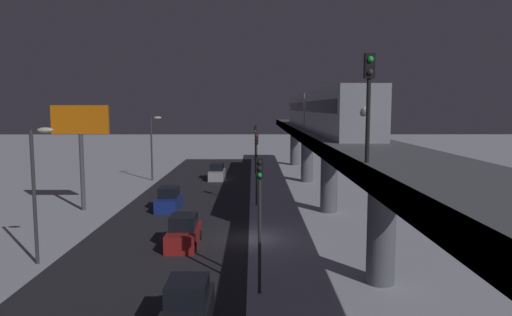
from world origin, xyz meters
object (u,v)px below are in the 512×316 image
object	(u,v)px
sedan_blue	(169,200)
traffic_light_near	(260,206)
commercial_billboard	(81,130)
sedan_red	(184,233)
rail_signal	(369,89)
traffic_light_far	(255,142)
sedan_silver	(217,173)
sedan_black	(188,309)
traffic_light_mid	(256,159)
subway_train	(319,110)

from	to	relation	value
sedan_blue	traffic_light_near	world-z (taller)	traffic_light_near
commercial_billboard	sedan_red	bearing A→B (deg)	134.20
rail_signal	traffic_light_near	xyz separation A→B (m)	(3.94, -4.01, -5.21)
rail_signal	traffic_light_far	bearing A→B (deg)	-84.81
sedan_silver	sedan_black	bearing A→B (deg)	-87.33
traffic_light_near	commercial_billboard	bearing A→B (deg)	-50.59
sedan_black	sedan_blue	bearing A→B (deg)	102.01
traffic_light_far	sedan_silver	bearing A→B (deg)	42.87
sedan_blue	traffic_light_near	bearing A→B (deg)	112.47
sedan_black	traffic_light_mid	bearing A→B (deg)	82.87
sedan_silver	traffic_light_far	distance (m)	7.26
traffic_light_far	commercial_billboard	xyz separation A→B (m)	(14.77, 21.45, 2.63)
traffic_light_near	commercial_billboard	size ratio (longest dim) A/B	0.72
traffic_light_mid	traffic_light_far	distance (m)	19.71
sedan_red	sedan_silver	world-z (taller)	same
rail_signal	sedan_red	xyz separation A→B (m)	(8.64, -11.63, -8.62)
rail_signal	sedan_red	distance (m)	16.86
traffic_light_mid	subway_train	bearing A→B (deg)	-148.47
subway_train	rail_signal	world-z (taller)	rail_signal
traffic_light_far	commercial_billboard	bearing A→B (deg)	55.44
subway_train	sedan_blue	world-z (taller)	subway_train
rail_signal	sedan_black	size ratio (longest dim) A/B	0.99
sedan_blue	traffic_light_far	xyz separation A→B (m)	(-7.50, -21.29, 3.40)
traffic_light_near	traffic_light_far	distance (m)	39.42
rail_signal	sedan_silver	bearing A→B (deg)	-77.53
sedan_black	sedan_blue	xyz separation A→B (m)	(4.60, -21.62, 0.00)
sedan_red	traffic_light_near	xyz separation A→B (m)	(-4.70, 7.62, 3.41)
traffic_light_near	commercial_billboard	xyz separation A→B (m)	(14.77, -17.98, 2.63)
sedan_red	commercial_billboard	world-z (taller)	commercial_billboard
traffic_light_mid	commercial_billboard	distance (m)	15.10
traffic_light_near	traffic_light_mid	bearing A→B (deg)	-90.00
traffic_light_near	sedan_silver	bearing A→B (deg)	-82.37
sedan_red	traffic_light_mid	size ratio (longest dim) A/B	0.66
sedan_black	subway_train	bearing A→B (deg)	71.63
traffic_light_near	commercial_billboard	distance (m)	23.42
traffic_light_far	traffic_light_near	bearing A→B (deg)	90.00
rail_signal	traffic_light_near	size ratio (longest dim) A/B	0.62
sedan_black	sedan_silver	distance (m)	38.59
sedan_black	sedan_silver	world-z (taller)	same
traffic_light_far	rail_signal	bearing A→B (deg)	95.19
sedan_red	traffic_light_near	distance (m)	9.58
subway_train	sedan_black	xyz separation A→B (m)	(8.93, 26.90, -7.66)
subway_train	sedan_silver	bearing A→B (deg)	-47.35
sedan_red	commercial_billboard	xyz separation A→B (m)	(10.07, -10.36, 6.04)
rail_signal	sedan_blue	xyz separation A→B (m)	(11.44, -22.15, -8.61)
rail_signal	commercial_billboard	world-z (taller)	rail_signal
traffic_light_mid	commercial_billboard	world-z (taller)	commercial_billboard
traffic_light_far	sedan_black	bearing A→B (deg)	86.13
sedan_silver	sedan_red	bearing A→B (deg)	-90.00
subway_train	traffic_light_far	world-z (taller)	subway_train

